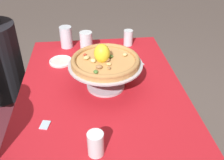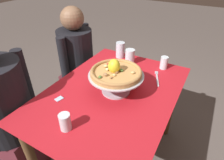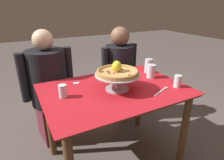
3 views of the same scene
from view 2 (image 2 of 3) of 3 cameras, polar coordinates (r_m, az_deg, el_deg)
ground_plane at (r=1.84m, az=0.07°, el=-22.04°), size 14.00×14.00×0.00m
dining_table at (r=1.37m, az=0.08°, el=-7.25°), size 1.17×0.83×0.74m
pizza_stand at (r=1.25m, az=1.21°, el=-0.05°), size 0.36×0.36×0.14m
pizza at (r=1.21m, az=1.16°, el=2.56°), size 0.33×0.33×0.10m
water_glass_back_right at (r=1.73m, az=2.51°, el=8.81°), size 0.08×0.08×0.14m
water_glass_side_right at (r=1.62m, az=5.42°, el=6.82°), size 0.08×0.08×0.13m
water_glass_side_left at (r=1.05m, az=-13.97°, el=-12.38°), size 0.06×0.06×0.10m
water_glass_front_right at (r=1.60m, az=15.40°, el=4.83°), size 0.06×0.06×0.10m
side_plate at (r=1.60m, az=-1.89°, el=4.64°), size 0.14×0.14×0.02m
dinner_fork at (r=1.47m, az=13.47°, el=0.68°), size 0.20×0.09×0.01m
sugar_packet at (r=1.28m, az=-15.72°, el=-5.49°), size 0.06×0.05×0.00m
diner_left at (r=1.54m, az=-29.38°, el=-9.14°), size 0.53×0.41×1.17m
diner_right at (r=2.02m, az=-10.39°, el=4.47°), size 0.50×0.37×1.15m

